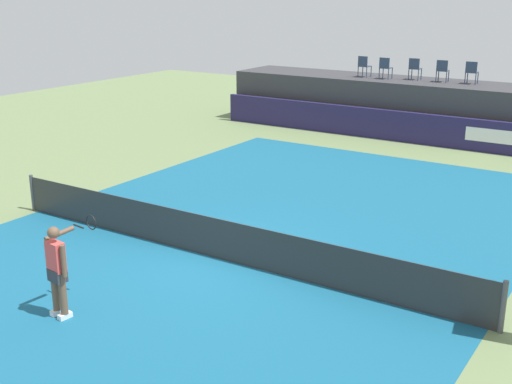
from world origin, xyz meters
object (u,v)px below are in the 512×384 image
object	(u,v)px
tennis_player	(58,268)
spectator_chair_left	(385,67)
spectator_chair_right	(442,70)
spectator_chair_far_right	(472,72)
spectator_chair_far_left	(364,65)
net_post_near	(33,193)
tennis_ball	(340,262)
net_post_far	(503,307)
spectator_chair_center	(415,68)

from	to	relation	value
tennis_player	spectator_chair_left	bearing A→B (deg)	94.41
spectator_chair_left	tennis_player	world-z (taller)	spectator_chair_left
spectator_chair_right	spectator_chair_far_right	bearing A→B (deg)	4.88
spectator_chair_far_left	spectator_chair_far_right	distance (m)	4.43
spectator_chair_far_left	net_post_near	bearing A→B (deg)	-101.15
spectator_chair_far_right	tennis_ball	world-z (taller)	spectator_chair_far_right
spectator_chair_far_right	tennis_ball	distance (m)	14.45
spectator_chair_left	tennis_player	bearing A→B (deg)	-85.59
spectator_chair_far_left	tennis_player	xyz separation A→B (m)	(2.44, -18.82, -1.73)
net_post_far	spectator_chair_center	bearing A→B (deg)	115.47
spectator_chair_left	spectator_chair_center	bearing A→B (deg)	20.20
tennis_player	spectator_chair_far_right	bearing A→B (deg)	84.11
spectator_chair_far_left	net_post_far	bearing A→B (deg)	-57.93
spectator_chair_center	tennis_ball	size ratio (longest dim) A/B	13.06
spectator_chair_far_left	tennis_ball	bearing A→B (deg)	-67.54
spectator_chair_left	spectator_chair_far_right	world-z (taller)	same
spectator_chair_far_left	spectator_chair_left	world-z (taller)	same
net_post_near	tennis_ball	xyz separation A→B (m)	(8.68, 1.25, -0.46)
net_post_far	tennis_ball	distance (m)	3.95
spectator_chair_right	net_post_near	distance (m)	16.67
spectator_chair_center	net_post_far	world-z (taller)	spectator_chair_center
spectator_chair_far_left	tennis_ball	xyz separation A→B (m)	(5.71, -13.81, -2.66)
spectator_chair_right	tennis_player	size ratio (longest dim) A/B	0.50
tennis_ball	spectator_chair_center	bearing A→B (deg)	104.29
spectator_chair_right	net_post_near	size ratio (longest dim) A/B	0.89
spectator_chair_left	spectator_chair_far_right	size ratio (longest dim) A/B	1.00
spectator_chair_right	net_post_near	world-z (taller)	spectator_chair_right
spectator_chair_left	tennis_player	distance (m)	18.88
spectator_chair_far_right	tennis_player	size ratio (longest dim) A/B	0.50
spectator_chair_far_right	spectator_chair_far_left	bearing A→B (deg)	-175.58
spectator_chair_right	net_post_far	xyz separation A→B (m)	(6.15, -15.30, -2.19)
spectator_chair_far_left	net_post_near	size ratio (longest dim) A/B	0.89
spectator_chair_far_right	spectator_chair_center	bearing A→B (deg)	-179.74
net_post_near	net_post_far	size ratio (longest dim) A/B	1.00
net_post_far	tennis_player	size ratio (longest dim) A/B	0.56
spectator_chair_center	tennis_ball	xyz separation A→B (m)	(3.60, -14.14, -2.66)
spectator_chair_right	spectator_chair_far_right	size ratio (longest dim) A/B	1.00
net_post_near	tennis_ball	bearing A→B (deg)	8.17
spectator_chair_far_left	net_post_far	xyz separation A→B (m)	(9.43, -15.05, -2.19)
spectator_chair_far_left	spectator_chair_center	size ratio (longest dim) A/B	1.00
spectator_chair_center	spectator_chair_far_right	size ratio (longest dim) A/B	1.00
net_post_near	tennis_player	bearing A→B (deg)	-34.90
spectator_chair_center	spectator_chair_right	world-z (taller)	same
spectator_chair_right	spectator_chair_far_left	bearing A→B (deg)	-175.74
spectator_chair_far_left	spectator_chair_right	distance (m)	3.29
spectator_chair_far_left	spectator_chair_left	size ratio (longest dim) A/B	1.00
spectator_chair_right	tennis_ball	world-z (taller)	spectator_chair_right
spectator_chair_center	net_post_far	distance (m)	17.18
spectator_chair_far_left	spectator_chair_left	bearing A→B (deg)	-4.63
spectator_chair_far_right	spectator_chair_right	bearing A→B (deg)	-175.12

